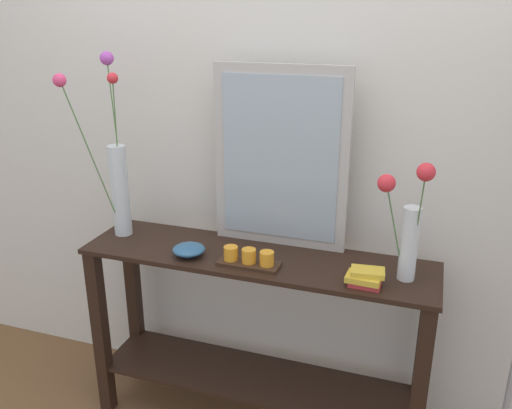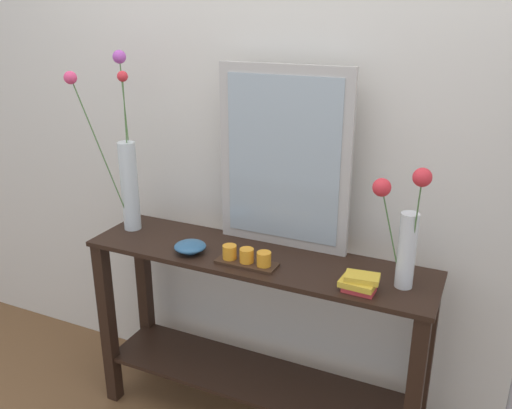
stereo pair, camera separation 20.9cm
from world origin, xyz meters
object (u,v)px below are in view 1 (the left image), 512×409
object	(u,v)px
mirror_leaning	(280,159)
console_table	(256,324)
decorative_bowl	(189,250)
book_stack	(365,277)
candle_tray	(249,258)
vase_right	(408,225)
tall_vase_left	(116,174)

from	to	relation	value
mirror_leaning	console_table	bearing A→B (deg)	-109.12
decorative_bowl	book_stack	distance (m)	0.71
candle_tray	book_stack	distance (m)	0.45
console_table	candle_tray	world-z (taller)	candle_tray
candle_tray	mirror_leaning	bearing A→B (deg)	77.41
candle_tray	decorative_bowl	bearing A→B (deg)	179.49
book_stack	console_table	bearing A→B (deg)	166.91
mirror_leaning	decorative_bowl	bearing A→B (deg)	-142.90
decorative_bowl	book_stack	size ratio (longest dim) A/B	0.94
book_stack	vase_right	bearing A→B (deg)	33.10
console_table	book_stack	distance (m)	0.58
console_table	decorative_bowl	size ratio (longest dim) A/B	10.99
console_table	vase_right	distance (m)	0.79
tall_vase_left	candle_tray	world-z (taller)	tall_vase_left
tall_vase_left	vase_right	bearing A→B (deg)	-2.15
vase_right	decorative_bowl	size ratio (longest dim) A/B	3.51
console_table	decorative_bowl	bearing A→B (deg)	-161.96
vase_right	candle_tray	bearing A→B (deg)	-173.70
tall_vase_left	vase_right	distance (m)	1.22
mirror_leaning	candle_tray	xyz separation A→B (m)	(-0.05, -0.24, -0.34)
mirror_leaning	candle_tray	distance (m)	0.42
console_table	decorative_bowl	xyz separation A→B (m)	(-0.26, -0.08, 0.35)
vase_right	candle_tray	world-z (taller)	vase_right
decorative_bowl	tall_vase_left	bearing A→B (deg)	164.24
tall_vase_left	candle_tray	xyz separation A→B (m)	(0.64, -0.11, -0.25)
vase_right	decorative_bowl	bearing A→B (deg)	-175.78
book_stack	mirror_leaning	bearing A→B (deg)	147.38
console_table	tall_vase_left	xyz separation A→B (m)	(-0.64, 0.02, 0.60)
book_stack	decorative_bowl	bearing A→B (deg)	178.31
candle_tray	book_stack	bearing A→B (deg)	-2.36
tall_vase_left	vase_right	xyz separation A→B (m)	(1.22, -0.05, -0.06)
vase_right	book_stack	distance (m)	0.24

